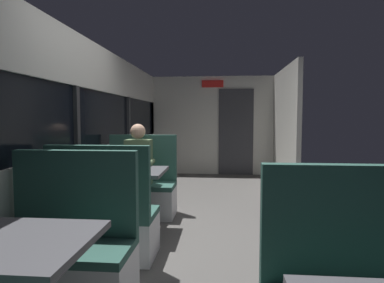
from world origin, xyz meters
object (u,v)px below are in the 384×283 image
dining_table_near_window (1,259)px  seated_passenger (139,177)px  coffee_cup_primary (135,165)px  bench_near_window_facing_entry (67,259)px  bench_mid_window_facing_end (105,224)px  dining_table_mid_window (126,178)px  bench_mid_window_facing_entry (141,191)px

dining_table_near_window → seated_passenger: bearing=90.0°
dining_table_near_window → coffee_cup_primary: (0.08, 2.30, 0.15)m
bench_near_window_facing_entry → coffee_cup_primary: (0.08, 1.61, 0.46)m
bench_near_window_facing_entry → seated_passenger: seated_passenger is taller
dining_table_near_window → bench_mid_window_facing_end: bearing=90.0°
coffee_cup_primary → dining_table_near_window: bearing=-92.1°
bench_near_window_facing_entry → coffee_cup_primary: bearing=87.0°
bench_mid_window_facing_end → coffee_cup_primary: bench_mid_window_facing_end is taller
dining_table_near_window → bench_near_window_facing_entry: bearing=90.0°
dining_table_mid_window → seated_passenger: size_ratio=0.71×
bench_mid_window_facing_entry → bench_mid_window_facing_end: bearing=-90.0°
dining_table_near_window → bench_mid_window_facing_end: bench_mid_window_facing_end is taller
dining_table_near_window → bench_near_window_facing_entry: 0.77m
seated_passenger → coffee_cup_primary: (0.08, -0.50, 0.25)m
bench_mid_window_facing_end → coffee_cup_primary: 0.95m
dining_table_near_window → bench_mid_window_facing_end: size_ratio=0.82×
dining_table_near_window → dining_table_mid_window: bearing=90.0°
bench_near_window_facing_entry → dining_table_mid_window: bearing=90.0°
dining_table_mid_window → bench_near_window_facing_entry: bearing=-90.0°
dining_table_mid_window → coffee_cup_primary: size_ratio=10.00×
dining_table_near_window → coffee_cup_primary: size_ratio=10.00×
bench_mid_window_facing_entry → dining_table_near_window: bearing=-90.0°
bench_mid_window_facing_entry → coffee_cup_primary: (0.08, -0.57, 0.46)m
dining_table_mid_window → seated_passenger: seated_passenger is taller
dining_table_near_window → seated_passenger: seated_passenger is taller
dining_table_mid_window → dining_table_near_window: bearing=-90.0°
seated_passenger → bench_mid_window_facing_entry: bearing=90.0°
seated_passenger → bench_mid_window_facing_end: bearing=-90.0°
coffee_cup_primary → bench_near_window_facing_entry: bearing=-93.0°
bench_mid_window_facing_end → seated_passenger: size_ratio=0.87×
dining_table_near_window → dining_table_mid_window: 2.18m
dining_table_near_window → seated_passenger: (0.00, 2.81, -0.10)m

